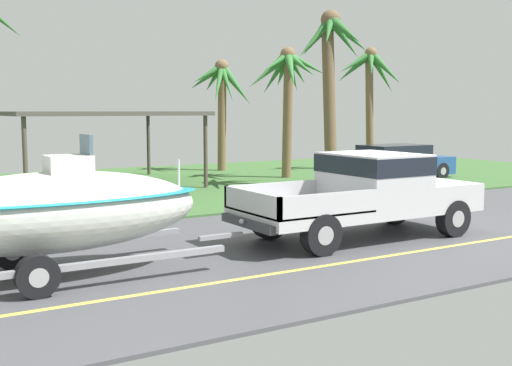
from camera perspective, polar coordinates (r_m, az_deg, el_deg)
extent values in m
cube|color=#4C4C51|center=(14.93, 12.55, -4.28)|extent=(36.00, 8.00, 0.06)
cube|color=#3D6633|center=(24.02, -5.81, -0.04)|extent=(36.00, 14.00, 0.11)
cube|color=#DBCC4C|center=(13.70, 17.76, -5.26)|extent=(34.20, 0.12, 0.01)
cube|color=silver|center=(13.81, 9.18, -2.30)|extent=(5.41, 2.06, 0.22)
cube|color=silver|center=(15.09, 14.87, -0.54)|extent=(1.52, 2.06, 0.38)
cube|color=silver|center=(13.97, 10.41, 0.44)|extent=(1.62, 2.06, 1.07)
cube|color=black|center=(13.94, 10.44, 1.68)|extent=(1.64, 2.08, 0.38)
cube|color=gray|center=(12.84, 3.82, -2.31)|extent=(2.27, 2.06, 0.04)
cube|color=silver|center=(13.63, 1.45, -0.91)|extent=(2.27, 0.08, 0.45)
cube|color=silver|center=(12.02, 6.52, -1.95)|extent=(2.27, 0.08, 0.45)
cube|color=silver|center=(12.22, -0.40, -1.77)|extent=(0.08, 2.06, 0.45)
cube|color=#333338|center=(12.24, -0.81, -3.63)|extent=(0.12, 1.85, 0.16)
sphere|color=#B2B2B7|center=(12.17, -1.30, -3.45)|extent=(0.10, 0.10, 0.10)
cylinder|color=black|center=(15.75, 12.22, -2.12)|extent=(0.80, 0.28, 0.80)
cylinder|color=#9E9EA3|center=(15.75, 12.22, -2.12)|extent=(0.36, 0.29, 0.36)
cylinder|color=black|center=(14.49, 17.20, -3.01)|extent=(0.80, 0.28, 0.80)
cylinder|color=#9E9EA3|center=(14.49, 17.20, -3.01)|extent=(0.36, 0.29, 0.36)
cylinder|color=black|center=(13.59, 1.20, -3.34)|extent=(0.80, 0.28, 0.80)
cylinder|color=#9E9EA3|center=(13.59, 1.20, -3.34)|extent=(0.36, 0.29, 0.36)
cylinder|color=black|center=(12.11, 5.85, -4.60)|extent=(0.80, 0.28, 0.80)
cylinder|color=#9E9EA3|center=(12.11, 5.85, -4.60)|extent=(0.36, 0.29, 0.36)
cube|color=gray|center=(12.00, -3.17, -4.77)|extent=(0.90, 0.10, 0.08)
cube|color=gray|center=(11.84, -18.46, -5.26)|extent=(5.15, 0.12, 0.10)
cube|color=gray|center=(10.08, -16.13, -7.21)|extent=(5.15, 0.12, 0.10)
cylinder|color=black|center=(11.81, -20.96, -5.68)|extent=(0.64, 0.22, 0.64)
cylinder|color=#9E9EA3|center=(11.81, -20.96, -5.68)|extent=(0.29, 0.23, 0.29)
cylinder|color=black|center=(9.92, -18.94, -7.88)|extent=(0.64, 0.22, 0.64)
cylinder|color=#9E9EA3|center=(9.92, -18.94, -7.88)|extent=(0.29, 0.23, 0.29)
ellipsoid|color=silver|center=(10.82, -17.52, -2.49)|extent=(4.87, 1.76, 1.32)
ellipsoid|color=teal|center=(10.79, -17.56, -1.28)|extent=(4.97, 1.79, 0.12)
cube|color=silver|center=(10.81, -16.37, 0.68)|extent=(0.70, 0.60, 0.65)
cube|color=slate|center=(10.85, -14.92, 3.27)|extent=(0.06, 0.56, 0.36)
cylinder|color=silver|center=(11.46, -6.90, 0.84)|extent=(0.04, 0.04, 0.50)
cube|color=#234C89|center=(25.75, 12.57, 1.48)|extent=(4.56, 1.78, 0.70)
cube|color=black|center=(25.55, 12.23, 2.79)|extent=(2.56, 1.64, 0.50)
cylinder|color=black|center=(27.42, 13.76, 1.32)|extent=(0.66, 0.22, 0.66)
cylinder|color=#9E9EA3|center=(27.42, 13.76, 1.32)|extent=(0.30, 0.23, 0.30)
cylinder|color=black|center=(26.31, 16.21, 1.04)|extent=(0.66, 0.22, 0.66)
cylinder|color=#9E9EA3|center=(26.31, 16.21, 1.04)|extent=(0.30, 0.23, 0.30)
cylinder|color=black|center=(25.34, 8.76, 1.02)|extent=(0.66, 0.22, 0.66)
cylinder|color=#9E9EA3|center=(25.34, 8.76, 1.02)|extent=(0.30, 0.23, 0.30)
cylinder|color=black|center=(24.14, 11.19, 0.70)|extent=(0.66, 0.22, 0.66)
cylinder|color=#9E9EA3|center=(24.14, 11.19, 0.70)|extent=(0.30, 0.23, 0.30)
cylinder|color=#4C4238|center=(26.99, -9.58, 3.34)|extent=(0.14, 0.14, 2.54)
cylinder|color=#4C4238|center=(22.13, -4.52, 2.73)|extent=(0.14, 0.14, 2.54)
cylinder|color=#4C4238|center=(20.19, -19.91, 2.00)|extent=(0.14, 0.14, 2.54)
cube|color=#4C4742|center=(23.45, -14.09, 6.05)|extent=(6.49, 5.82, 0.14)
cylinder|color=brown|center=(22.58, 6.57, 6.94)|extent=(0.42, 0.80, 5.83)
cone|color=#2D6B2D|center=(23.39, 8.31, 12.86)|extent=(2.05, 0.60, 1.28)
cone|color=#2D6B2D|center=(23.39, 6.64, 12.33)|extent=(1.18, 1.42, 1.61)
cone|color=#2D6B2D|center=(23.39, 5.73, 13.18)|extent=(0.58, 1.68, 1.05)
cone|color=#2D6B2D|center=(22.87, 5.43, 12.80)|extent=(1.09, 1.31, 1.43)
cone|color=#2D6B2D|center=(22.28, 5.29, 12.76)|extent=(1.60, 0.41, 1.55)
cone|color=#2D6B2D|center=(21.76, 6.50, 13.34)|extent=(1.58, 1.76, 1.24)
cone|color=#2D6B2D|center=(22.04, 7.91, 13.34)|extent=(0.57, 1.93, 1.29)
cone|color=#2D6B2D|center=(22.70, 7.89, 12.65)|extent=(1.15, 1.04, 1.49)
sphere|color=brown|center=(22.79, 6.67, 14.28)|extent=(0.68, 0.68, 0.68)
cylinder|color=brown|center=(28.99, 10.11, 6.18)|extent=(0.34, 0.58, 5.22)
cone|color=#387A38|center=(29.51, 11.16, 9.60)|extent=(1.67, 0.44, 1.91)
cone|color=#387A38|center=(29.67, 10.07, 9.88)|extent=(1.15, 1.42, 1.62)
cone|color=#387A38|center=(29.17, 8.79, 10.16)|extent=(1.37, 1.55, 1.50)
cone|color=#387A38|center=(28.65, 8.86, 10.56)|extent=(1.75, 0.59, 1.16)
cone|color=#387A38|center=(28.50, 10.25, 10.43)|extent=(1.06, 1.23, 1.21)
cone|color=#387A38|center=(28.96, 11.49, 9.99)|extent=(1.36, 1.47, 1.62)
sphere|color=brown|center=(29.09, 10.21, 11.32)|extent=(0.55, 0.55, 0.55)
cylinder|color=brown|center=(28.34, -3.06, 5.69)|extent=(0.37, 0.48, 4.65)
cone|color=#387A38|center=(28.51, -2.10, 9.08)|extent=(1.31, 0.58, 1.48)
cone|color=#387A38|center=(28.86, -2.90, 8.88)|extent=(1.19, 1.36, 1.70)
cone|color=#387A38|center=(28.82, -3.80, 9.27)|extent=(0.59, 1.42, 1.31)
cone|color=#387A38|center=(28.70, -4.48, 9.36)|extent=(1.36, 1.62, 1.30)
cone|color=#387A38|center=(28.12, -4.35, 9.66)|extent=(1.53, 0.46, 1.04)
cone|color=#387A38|center=(27.68, -3.37, 8.84)|extent=(1.27, 1.44, 1.78)
cone|color=#387A38|center=(27.72, -2.57, 8.83)|extent=(0.47, 1.60, 1.77)
cone|color=#387A38|center=(28.16, -1.80, 8.73)|extent=(1.45, 1.49, 1.93)
sphere|color=brown|center=(28.40, -3.09, 10.38)|extent=(0.60, 0.60, 0.60)
cylinder|color=brown|center=(25.34, 2.83, 5.87)|extent=(0.37, 0.51, 4.89)
cone|color=#387A38|center=(25.70, 3.64, 10.09)|extent=(1.23, 0.50, 1.32)
cone|color=#387A38|center=(25.88, 3.28, 9.77)|extent=(1.25, 1.02, 1.56)
cone|color=#387A38|center=(25.89, 2.39, 10.01)|extent=(0.68, 1.44, 1.45)
cone|color=#387A38|center=(25.72, 1.75, 9.67)|extent=(0.85, 1.48, 1.70)
cone|color=#387A38|center=(25.11, 1.12, 9.97)|extent=(1.90, 0.82, 1.61)
cone|color=#387A38|center=(24.93, 1.79, 10.69)|extent=(1.49, 0.60, 0.95)
cone|color=#387A38|center=(24.54, 3.15, 10.06)|extent=(1.17, 1.89, 1.58)
cone|color=#387A38|center=(24.99, 4.02, 10.48)|extent=(0.77, 1.52, 1.15)
cone|color=#387A38|center=(25.35, 4.56, 10.49)|extent=(1.47, 1.26, 1.07)
sphere|color=brown|center=(25.43, 2.87, 11.38)|extent=(0.60, 0.60, 0.60)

